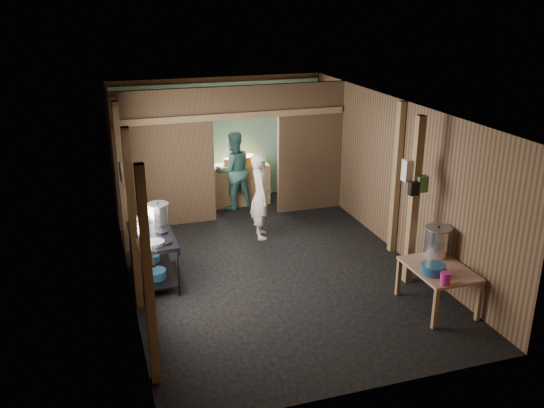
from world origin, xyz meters
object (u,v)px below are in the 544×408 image
object	(u,v)px
stove_pot_large	(158,214)
cook	(261,196)
stock_pot	(437,242)
pink_bucket	(445,278)
yellow_tub	(248,160)
prep_table	(437,287)
gas_range	(153,257)

from	to	relation	value
stove_pot_large	cook	size ratio (longest dim) A/B	0.22
stock_pot	pink_bucket	size ratio (longest dim) A/B	2.80
stove_pot_large	pink_bucket	distance (m)	4.43
pink_bucket	cook	bearing A→B (deg)	111.32
yellow_tub	prep_table	bearing A→B (deg)	-75.09
cook	gas_range	bearing A→B (deg)	127.49
stove_pot_large	pink_bucket	world-z (taller)	stove_pot_large
yellow_tub	stove_pot_large	bearing A→B (deg)	-130.03
stove_pot_large	stock_pot	xyz separation A→B (m)	(3.73, -2.09, -0.11)
pink_bucket	stock_pot	bearing A→B (deg)	64.40
pink_bucket	yellow_tub	world-z (taller)	yellow_tub
prep_table	stove_pot_large	size ratio (longest dim) A/B	3.03
stove_pot_large	cook	bearing A→B (deg)	21.39
gas_range	yellow_tub	distance (m)	3.88
stock_pot	pink_bucket	world-z (taller)	stock_pot
stove_pot_large	yellow_tub	world-z (taller)	stove_pot_large
gas_range	cook	bearing A→B (deg)	29.37
prep_table	pink_bucket	xyz separation A→B (m)	(-0.20, -0.43, 0.39)
gas_range	stock_pot	size ratio (longest dim) A/B	2.93
gas_range	prep_table	distance (m)	4.24
pink_bucket	yellow_tub	bearing A→B (deg)	101.80
stock_pot	pink_bucket	distance (m)	0.91
cook	stove_pot_large	bearing A→B (deg)	119.51
cook	pink_bucket	bearing A→B (deg)	-150.56
gas_range	stock_pot	distance (m)	4.26
gas_range	stock_pot	xyz separation A→B (m)	(3.90, -1.67, 0.43)
gas_range	stove_pot_large	distance (m)	0.71
stock_pot	cook	size ratio (longest dim) A/B	0.29
yellow_tub	cook	distance (m)	1.88
gas_range	stove_pot_large	world-z (taller)	stove_pot_large
stove_pot_large	pink_bucket	bearing A→B (deg)	-41.02
stove_pot_large	pink_bucket	xyz separation A→B (m)	(3.34, -2.90, -0.24)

